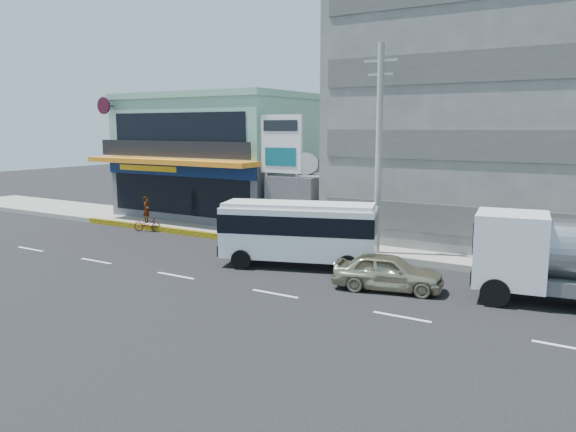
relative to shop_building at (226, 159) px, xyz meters
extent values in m
plane|color=black|center=(8.00, -13.95, -4.00)|extent=(120.00, 120.00, 0.00)
cube|color=gray|center=(13.00, -4.45, -3.85)|extent=(70.00, 5.00, 0.30)
cube|color=#49494E|center=(0.00, 0.05, -2.00)|extent=(12.00, 10.00, 4.00)
cube|color=#8BC5A8|center=(0.00, 0.05, 2.00)|extent=(12.00, 10.00, 4.00)
cube|color=orange|center=(0.00, -5.75, 0.15)|extent=(12.40, 1.80, 0.30)
cube|color=#0B2050|center=(0.00, -5.00, -0.40)|extent=(12.00, 0.12, 0.80)
cube|color=black|center=(0.00, -4.97, -1.90)|extent=(11.00, 0.06, 2.60)
cube|color=gray|center=(18.00, 1.05, 3.00)|extent=(16.00, 12.00, 14.00)
cube|color=#49494E|center=(8.00, -1.95, -2.25)|extent=(3.00, 6.00, 3.50)
cylinder|color=slate|center=(8.00, -2.95, -0.42)|extent=(1.50, 1.50, 0.15)
cylinder|color=gray|center=(6.50, -4.75, -0.75)|extent=(0.16, 0.16, 6.50)
cylinder|color=gray|center=(8.50, -4.75, -0.75)|extent=(0.16, 0.16, 6.50)
cube|color=white|center=(7.50, -4.75, 1.30)|extent=(2.60, 0.18, 3.20)
cylinder|color=#999993|center=(14.00, -6.55, 1.00)|extent=(0.30, 0.30, 10.00)
cube|color=#999993|center=(14.00, -6.55, 5.20)|extent=(1.60, 0.12, 0.12)
cube|color=#999993|center=(14.00, -6.55, 4.60)|extent=(1.20, 0.10, 0.10)
cube|color=white|center=(11.60, -9.83, -2.43)|extent=(7.18, 4.25, 2.25)
cube|color=black|center=(11.60, -9.83, -1.99)|extent=(7.25, 4.31, 0.83)
cube|color=white|center=(11.60, -9.83, -1.21)|extent=(6.94, 4.00, 0.20)
cylinder|color=black|center=(9.72, -11.61, -3.56)|extent=(0.92, 0.54, 0.88)
cylinder|color=black|center=(9.03, -9.57, -3.56)|extent=(0.92, 0.54, 0.88)
cylinder|color=black|center=(14.17, -10.10, -3.56)|extent=(0.92, 0.54, 0.88)
cylinder|color=black|center=(13.48, -8.06, -3.56)|extent=(0.92, 0.54, 0.88)
imported|color=#BBB38F|center=(16.42, -11.22, -3.28)|extent=(4.49, 2.62, 1.44)
cube|color=white|center=(20.61, -10.00, -2.13)|extent=(2.76, 2.76, 2.63)
cylinder|color=black|center=(20.38, -11.21, -3.49)|extent=(1.04, 0.45, 1.01)
cylinder|color=black|center=(20.04, -8.91, -3.49)|extent=(1.04, 0.45, 1.01)
imported|color=maroon|center=(-0.55, -7.15, -3.56)|extent=(1.74, 1.21, 0.87)
imported|color=#66594C|center=(-0.55, -7.15, -2.67)|extent=(0.59, 0.68, 1.59)
camera|label=1|loc=(24.09, -31.11, 2.22)|focal=35.00mm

